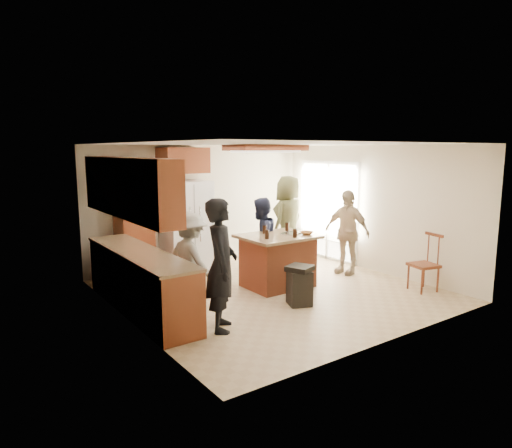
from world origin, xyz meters
TOP-DOWN VIEW (x-y plane):
  - room_shell at (4.37, 1.64)m, footprint 8.00×5.20m
  - person_front_left at (-1.57, -0.94)m, footprint 0.75×0.80m
  - person_behind_left at (0.28, 0.73)m, footprint 0.87×0.73m
  - person_behind_right at (1.47, 1.38)m, footprint 1.06×0.87m
  - person_side_right at (1.89, 0.10)m, footprint 0.69×1.05m
  - person_counter at (-1.49, 0.12)m, footprint 0.61×1.02m
  - left_cabinetry at (-2.24, 0.40)m, footprint 0.64×3.00m
  - back_wall_units at (-1.33, 2.20)m, footprint 1.80×0.60m
  - refrigerator at (-0.55, 2.12)m, footprint 0.90×0.76m
  - kitchen_island at (0.25, 0.18)m, footprint 1.28×1.03m
  - island_items at (0.47, 0.08)m, footprint 0.98×0.67m
  - trash_bin at (-0.07, -0.80)m, footprint 0.47×0.47m
  - spindle_chair at (2.16, -1.47)m, footprint 0.51×0.51m

SIDE VIEW (x-z plane):
  - trash_bin at x=-0.07m, z-range 0.00..0.63m
  - spindle_chair at x=2.16m, z-range -0.04..0.95m
  - kitchen_island at x=0.25m, z-range 0.01..0.94m
  - person_counter at x=-1.49m, z-range 0.00..1.47m
  - person_behind_left at x=0.28m, z-range 0.00..1.54m
  - person_side_right at x=1.89m, z-range 0.00..1.65m
  - room_shell at x=4.37m, z-range -1.63..3.37m
  - person_front_left at x=-1.57m, z-range 0.00..1.79m
  - refrigerator at x=-0.55m, z-range 0.00..1.80m
  - person_behind_right at x=1.47m, z-range 0.00..1.87m
  - left_cabinetry at x=-2.24m, z-range -0.19..2.11m
  - island_items at x=0.47m, z-range 0.90..1.05m
  - back_wall_units at x=-1.33m, z-range 0.15..2.60m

